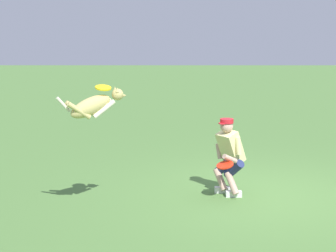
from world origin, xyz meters
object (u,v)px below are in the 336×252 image
Objects in this scene: frisbee_flying at (103,88)px; frisbee_held at (225,165)px; dog at (94,105)px; person at (229,154)px.

frisbee_held is at bearing -160.19° from frisbee_flying.
frisbee_held is at bearing -3.05° from dog.
person is 5.54× the size of frisbee_flying.
frisbee_flying reaches higher than person.
frisbee_flying is (1.93, 1.03, 1.22)m from person.
frisbee_flying reaches higher than frisbee_held.
dog is at bearing -8.67° from person.
frisbee_flying is at bearing -8.47° from person.
frisbee_held is (-1.95, -0.72, -1.06)m from dog.
person is 0.40m from frisbee_held.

